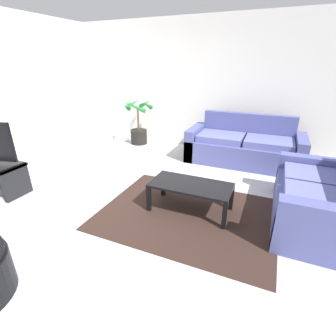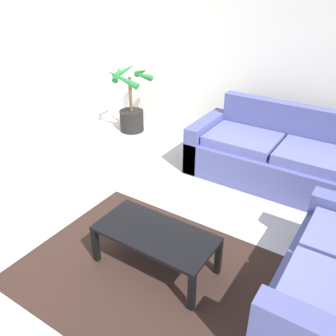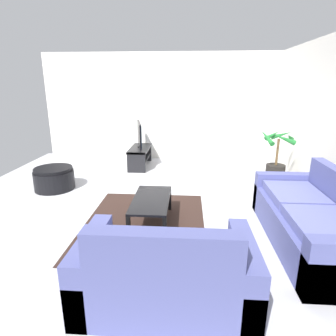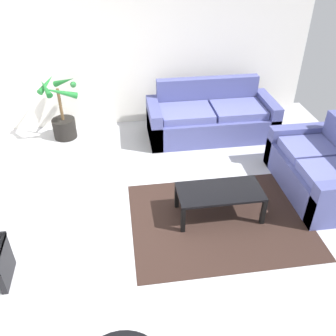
{
  "view_description": "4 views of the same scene",
  "coord_description": "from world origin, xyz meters",
  "px_view_note": "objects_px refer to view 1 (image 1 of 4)",
  "views": [
    {
      "loc": [
        1.64,
        -2.49,
        1.83
      ],
      "look_at": [
        0.36,
        0.47,
        0.44
      ],
      "focal_mm": 26.56,
      "sensor_mm": 36.0,
      "label": 1
    },
    {
      "loc": [
        2.19,
        -1.72,
        2.36
      ],
      "look_at": [
        0.5,
        0.87,
        0.63
      ],
      "focal_mm": 38.76,
      "sensor_mm": 36.0,
      "label": 2
    },
    {
      "loc": [
        4.44,
        0.73,
        1.92
      ],
      "look_at": [
        0.32,
        0.44,
        0.7
      ],
      "focal_mm": 30.27,
      "sensor_mm": 36.0,
      "label": 3
    },
    {
      "loc": [
        -0.35,
        -3.12,
        3.13
      ],
      "look_at": [
        0.2,
        0.64,
        0.5
      ],
      "focal_mm": 39.01,
      "sensor_mm": 36.0,
      "label": 4
    }
  ],
  "objects_px": {
    "couch_main": "(244,147)",
    "couch_loveseat": "(319,202)",
    "coffee_table": "(191,188)",
    "potted_palm": "(139,127)"
  },
  "relations": [
    {
      "from": "couch_main",
      "to": "coffee_table",
      "type": "relative_size",
      "value": 2.03
    },
    {
      "from": "couch_loveseat",
      "to": "potted_palm",
      "type": "bearing_deg",
      "value": 150.92
    },
    {
      "from": "couch_main",
      "to": "potted_palm",
      "type": "xyz_separation_m",
      "value": [
        -2.46,
        0.26,
        0.1
      ]
    },
    {
      "from": "couch_loveseat",
      "to": "potted_palm",
      "type": "relative_size",
      "value": 1.45
    },
    {
      "from": "couch_main",
      "to": "coffee_table",
      "type": "xyz_separation_m",
      "value": [
        -0.39,
        -2.05,
        0.03
      ]
    },
    {
      "from": "coffee_table",
      "to": "potted_palm",
      "type": "distance_m",
      "value": 3.1
    },
    {
      "from": "couch_main",
      "to": "couch_loveseat",
      "type": "distance_m",
      "value": 2.05
    },
    {
      "from": "couch_loveseat",
      "to": "coffee_table",
      "type": "xyz_separation_m",
      "value": [
        -1.49,
        -0.32,
        0.04
      ]
    },
    {
      "from": "couch_main",
      "to": "coffee_table",
      "type": "bearing_deg",
      "value": -100.83
    },
    {
      "from": "couch_loveseat",
      "to": "coffee_table",
      "type": "relative_size",
      "value": 1.5
    }
  ]
}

